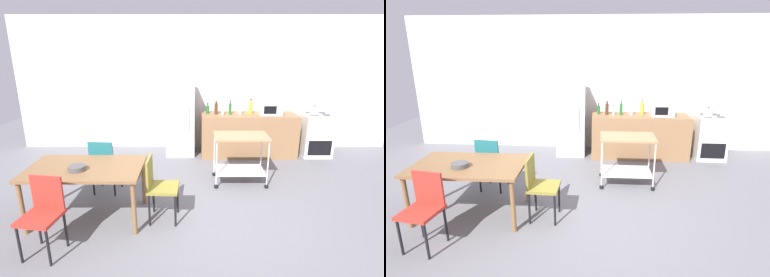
% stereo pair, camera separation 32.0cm
% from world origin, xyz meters
% --- Properties ---
extents(ground_plane, '(12.00, 12.00, 0.00)m').
position_xyz_m(ground_plane, '(0.00, 0.00, 0.00)').
color(ground_plane, slate).
extents(back_wall, '(8.40, 0.12, 2.90)m').
position_xyz_m(back_wall, '(0.00, 3.20, 1.45)').
color(back_wall, silver).
rests_on(back_wall, ground_plane).
extents(kitchen_counter, '(2.00, 0.64, 0.90)m').
position_xyz_m(kitchen_counter, '(0.90, 2.60, 0.45)').
color(kitchen_counter, olive).
rests_on(kitchen_counter, ground_plane).
extents(dining_table, '(1.50, 0.90, 0.75)m').
position_xyz_m(dining_table, '(-1.71, 0.09, 0.67)').
color(dining_table, brown).
rests_on(dining_table, ground_plane).
extents(chair_teal, '(0.44, 0.44, 0.89)m').
position_xyz_m(chair_teal, '(-1.68, 0.83, 0.52)').
color(chair_teal, '#1E666B').
rests_on(chair_teal, ground_plane).
extents(chair_red, '(0.45, 0.45, 0.89)m').
position_xyz_m(chair_red, '(-1.96, -0.62, 0.52)').
color(chair_red, '#B72D23').
rests_on(chair_red, ground_plane).
extents(chair_olive, '(0.42, 0.42, 0.89)m').
position_xyz_m(chair_olive, '(-0.75, 0.05, 0.52)').
color(chair_olive, olive).
rests_on(chair_olive, ground_plane).
extents(stove_oven, '(0.60, 0.61, 0.92)m').
position_xyz_m(stove_oven, '(2.35, 2.62, 0.45)').
color(stove_oven, white).
rests_on(stove_oven, ground_plane).
extents(refrigerator, '(0.60, 0.63, 1.55)m').
position_xyz_m(refrigerator, '(-0.55, 2.70, 0.78)').
color(refrigerator, silver).
rests_on(refrigerator, ground_plane).
extents(kitchen_cart, '(0.91, 0.57, 0.85)m').
position_xyz_m(kitchen_cart, '(0.52, 1.22, 0.57)').
color(kitchen_cart, '#A37A51').
rests_on(kitchen_cart, ground_plane).
extents(bottle_sparkling_water, '(0.07, 0.07, 0.23)m').
position_xyz_m(bottle_sparkling_water, '(0.03, 2.68, 0.99)').
color(bottle_sparkling_water, '#1E6628').
rests_on(bottle_sparkling_water, kitchen_counter).
extents(bottle_vinegar, '(0.07, 0.07, 0.28)m').
position_xyz_m(bottle_vinegar, '(0.20, 2.62, 1.02)').
color(bottle_vinegar, '#4C2D19').
rests_on(bottle_vinegar, kitchen_counter).
extents(bottle_wine, '(0.06, 0.06, 0.21)m').
position_xyz_m(bottle_wine, '(0.34, 2.57, 0.98)').
color(bottle_wine, silver).
rests_on(bottle_wine, kitchen_counter).
extents(bottle_hot_sauce, '(0.06, 0.06, 0.30)m').
position_xyz_m(bottle_hot_sauce, '(0.49, 2.59, 1.02)').
color(bottle_hot_sauce, '#1E6628').
rests_on(bottle_hot_sauce, kitchen_counter).
extents(bottle_soda, '(0.06, 0.06, 0.29)m').
position_xyz_m(bottle_soda, '(0.71, 2.61, 1.02)').
color(bottle_soda, silver).
rests_on(bottle_soda, kitchen_counter).
extents(bottle_olive_oil, '(0.08, 0.08, 0.32)m').
position_xyz_m(bottle_olive_oil, '(0.93, 2.64, 1.03)').
color(bottle_olive_oil, gold).
rests_on(bottle_olive_oil, kitchen_counter).
extents(microwave, '(0.46, 0.35, 0.26)m').
position_xyz_m(microwave, '(1.33, 2.59, 1.03)').
color(microwave, silver).
rests_on(microwave, kitchen_counter).
extents(fruit_bowl, '(0.22, 0.22, 0.06)m').
position_xyz_m(fruit_bowl, '(-1.78, -0.02, 0.78)').
color(fruit_bowl, '#4C4C4C').
rests_on(fruit_bowl, dining_table).
extents(kettle, '(0.24, 0.17, 0.19)m').
position_xyz_m(kettle, '(2.23, 2.52, 1.00)').
color(kettle, silver).
rests_on(kettle, stove_oven).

